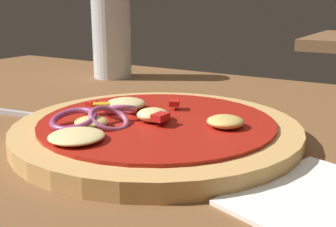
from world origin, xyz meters
name	(u,v)px	position (x,y,z in m)	size (l,w,h in m)	color
dining_table	(138,173)	(0.00, 0.00, 0.02)	(1.22, 0.81, 0.04)	brown
pizza	(155,129)	(-0.01, 0.04, 0.05)	(0.27, 0.27, 0.04)	tan
fork	(16,113)	(-0.19, 0.02, 0.04)	(0.18, 0.04, 0.01)	silver
beer_glass	(112,39)	(-0.25, 0.28, 0.11)	(0.06, 0.06, 0.15)	silver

